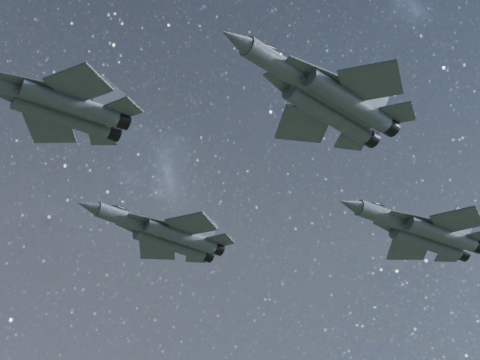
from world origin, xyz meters
TOP-DOWN VIEW (x-y plane):
  - jet_lead at (-21.49, 1.21)m, footprint 17.26×12.10m
  - jet_left at (0.06, 18.68)m, footprint 18.37×13.12m
  - jet_right at (-2.99, -11.62)m, footprint 19.60×13.76m
  - jet_slot at (23.08, 1.42)m, footprint 20.20×14.22m

SIDE VIEW (x-z plane):
  - jet_lead at x=-21.49m, z-range 155.99..160.34m
  - jet_right at x=-2.99m, z-range 156.74..161.68m
  - jet_left at x=0.06m, z-range 158.43..163.13m
  - jet_slot at x=23.08m, z-range 158.34..163.45m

